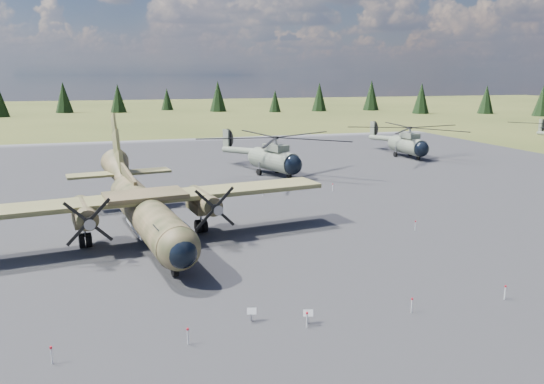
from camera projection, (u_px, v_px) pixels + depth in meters
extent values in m
plane|color=brown|center=(217.00, 249.00, 38.87)|extent=(500.00, 500.00, 0.00)
cube|color=#5D5D62|center=(196.00, 216.00, 48.22)|extent=(120.00, 120.00, 0.04)
cylinder|color=#32381E|center=(147.00, 214.00, 39.82)|extent=(5.28, 18.07, 2.78)
sphere|color=#32381E|center=(179.00, 249.00, 31.91)|extent=(3.08, 3.08, 2.72)
sphere|color=black|center=(181.00, 252.00, 31.44)|extent=(2.26, 2.26, 2.00)
cube|color=black|center=(171.00, 230.00, 33.16)|extent=(2.19, 1.85, 0.55)
cone|color=#32381E|center=(121.00, 175.00, 49.97)|extent=(3.66, 7.13, 4.18)
cube|color=#A7A9AC|center=(145.00, 225.00, 40.95)|extent=(2.71, 6.16, 0.50)
cube|color=#3B3F21|center=(145.00, 198.00, 40.02)|extent=(28.95, 7.41, 0.35)
cube|color=#32381E|center=(145.00, 195.00, 39.97)|extent=(6.40, 4.38, 0.35)
cylinder|color=#32381E|center=(84.00, 212.00, 38.04)|extent=(2.20, 5.32, 1.49)
cube|color=#32381E|center=(84.00, 218.00, 38.88)|extent=(1.95, 3.55, 0.79)
cone|color=gray|center=(89.00, 223.00, 35.18)|extent=(0.87, 0.99, 0.75)
cylinder|color=black|center=(85.00, 240.00, 39.24)|extent=(1.02, 1.20, 1.09)
cylinder|color=#32381E|center=(203.00, 200.00, 41.70)|extent=(2.20, 5.32, 1.49)
cube|color=#32381E|center=(200.00, 206.00, 42.55)|extent=(1.95, 3.55, 0.79)
cone|color=gray|center=(217.00, 209.00, 38.85)|extent=(0.87, 0.99, 0.75)
cylinder|color=black|center=(201.00, 226.00, 42.91)|extent=(1.02, 1.20, 1.09)
cube|color=#32381E|center=(127.00, 175.00, 46.50)|extent=(1.33, 7.46, 1.67)
cube|color=#3B3F21|center=(120.00, 173.00, 50.40)|extent=(9.74, 3.51, 0.22)
cylinder|color=gray|center=(174.00, 258.00, 33.19)|extent=(0.16, 0.16, 0.89)
cylinder|color=black|center=(175.00, 269.00, 33.34)|extent=(0.47, 0.97, 0.93)
cylinder|color=slate|center=(274.00, 160.00, 66.93)|extent=(4.96, 8.04, 2.64)
sphere|color=black|center=(292.00, 165.00, 63.93)|extent=(3.08, 3.08, 2.43)
sphere|color=slate|center=(257.00, 157.00, 69.95)|extent=(3.08, 3.08, 2.43)
cube|color=slate|center=(276.00, 148.00, 66.24)|extent=(2.79, 3.77, 0.79)
cylinder|color=gray|center=(276.00, 141.00, 66.06)|extent=(0.48, 0.48, 1.05)
cylinder|color=slate|center=(241.00, 151.00, 73.00)|extent=(3.76, 8.80, 1.51)
cube|color=slate|center=(226.00, 138.00, 75.86)|extent=(0.70, 1.47, 2.53)
cylinder|color=black|center=(228.00, 138.00, 76.07)|extent=(0.95, 2.61, 2.74)
cylinder|color=black|center=(289.00, 176.00, 64.75)|extent=(0.51, 0.77, 0.72)
cylinder|color=black|center=(259.00, 172.00, 67.46)|extent=(0.57, 0.90, 0.84)
cylinder|color=gray|center=(259.00, 168.00, 67.34)|extent=(0.19, 0.19, 1.53)
cylinder|color=black|center=(277.00, 170.00, 69.08)|extent=(0.57, 0.90, 0.84)
cylinder|color=gray|center=(277.00, 166.00, 68.96)|extent=(0.19, 0.19, 1.53)
cylinder|color=slate|center=(408.00, 146.00, 81.64)|extent=(2.72, 7.30, 2.51)
sphere|color=black|center=(421.00, 149.00, 78.30)|extent=(2.38, 2.38, 2.31)
sphere|color=slate|center=(395.00, 143.00, 84.99)|extent=(2.38, 2.38, 2.31)
cube|color=slate|center=(410.00, 136.00, 80.92)|extent=(1.80, 3.26, 0.75)
cylinder|color=gray|center=(410.00, 131.00, 80.76)|extent=(0.37, 0.37, 1.00)
cylinder|color=slate|center=(383.00, 138.00, 88.40)|extent=(1.09, 8.59, 1.44)
cube|color=slate|center=(373.00, 129.00, 91.62)|extent=(0.26, 1.41, 2.41)
cylinder|color=black|center=(374.00, 128.00, 91.73)|extent=(0.14, 2.61, 2.61)
cylinder|color=black|center=(418.00, 158.00, 79.16)|extent=(0.30, 0.69, 0.68)
cylinder|color=black|center=(395.00, 154.00, 82.65)|extent=(0.32, 0.81, 0.80)
cylinder|color=gray|center=(395.00, 151.00, 82.54)|extent=(0.14, 0.14, 1.46)
cylinder|color=black|center=(410.00, 154.00, 83.49)|extent=(0.32, 0.81, 0.80)
cylinder|color=gray|center=(411.00, 150.00, 83.37)|extent=(0.14, 0.14, 1.46)
cube|color=slate|center=(540.00, 125.00, 99.24)|extent=(0.73, 1.30, 2.28)
cylinder|color=black|center=(542.00, 125.00, 99.20)|extent=(1.05, 2.29, 2.48)
cube|color=gray|center=(251.00, 316.00, 27.44)|extent=(0.11, 0.11, 0.61)
cube|color=silver|center=(252.00, 311.00, 27.33)|extent=(0.52, 0.32, 0.34)
cube|color=gray|center=(308.00, 318.00, 27.19)|extent=(0.11, 0.11, 0.63)
cube|color=silver|center=(308.00, 313.00, 27.07)|extent=(0.54, 0.35, 0.35)
cylinder|color=silver|center=(52.00, 356.00, 23.35)|extent=(0.07, 0.07, 0.80)
cylinder|color=#AF121E|center=(51.00, 348.00, 23.26)|extent=(0.12, 0.12, 0.10)
cylinder|color=silver|center=(188.00, 337.00, 25.04)|extent=(0.07, 0.07, 0.80)
cylinder|color=#AF121E|center=(188.00, 329.00, 24.95)|extent=(0.12, 0.12, 0.10)
cylinder|color=silver|center=(307.00, 320.00, 26.72)|extent=(0.07, 0.07, 0.80)
cylinder|color=#AF121E|center=(307.00, 313.00, 26.64)|extent=(0.12, 0.12, 0.10)
cylinder|color=silver|center=(412.00, 306.00, 28.41)|extent=(0.07, 0.07, 0.80)
cylinder|color=#AF121E|center=(412.00, 299.00, 28.32)|extent=(0.12, 0.12, 0.10)
cylinder|color=silver|center=(505.00, 293.00, 30.10)|extent=(0.07, 0.07, 0.80)
cylinder|color=#AF121E|center=(506.00, 286.00, 30.01)|extent=(0.12, 0.12, 0.10)
cylinder|color=silver|center=(15.00, 208.00, 49.25)|extent=(0.07, 0.07, 0.80)
cylinder|color=#AF121E|center=(14.00, 204.00, 49.16)|extent=(0.12, 0.12, 0.10)
cylinder|color=silver|center=(105.00, 202.00, 51.50)|extent=(0.07, 0.07, 0.80)
cylinder|color=#AF121E|center=(104.00, 198.00, 51.41)|extent=(0.12, 0.12, 0.10)
cylinder|color=silver|center=(187.00, 197.00, 53.75)|extent=(0.07, 0.07, 0.80)
cylinder|color=#AF121E|center=(187.00, 193.00, 53.66)|extent=(0.12, 0.12, 0.10)
cylinder|color=silver|center=(263.00, 192.00, 56.00)|extent=(0.07, 0.07, 0.80)
cylinder|color=#AF121E|center=(263.00, 188.00, 55.91)|extent=(0.12, 0.12, 0.10)
cylinder|color=silver|center=(333.00, 188.00, 58.24)|extent=(0.07, 0.07, 0.80)
cylinder|color=#AF121E|center=(333.00, 184.00, 58.16)|extent=(0.12, 0.12, 0.10)
cylinder|color=silver|center=(415.00, 226.00, 43.42)|extent=(0.07, 0.07, 0.80)
cylinder|color=#AF121E|center=(416.00, 221.00, 43.34)|extent=(0.12, 0.12, 0.10)
cone|color=black|center=(542.00, 100.00, 164.66)|extent=(5.39, 5.39, 9.63)
cone|color=black|center=(486.00, 99.00, 175.36)|extent=(5.18, 5.18, 9.25)
cone|color=black|center=(421.00, 98.00, 175.60)|extent=(5.62, 5.62, 10.03)
cone|color=black|center=(371.00, 95.00, 192.61)|extent=(6.04, 6.04, 10.79)
cone|color=black|center=(319.00, 97.00, 187.84)|extent=(5.59, 5.59, 9.98)
cone|color=black|center=(275.00, 101.00, 182.92)|extent=(4.25, 4.25, 7.59)
cone|color=black|center=(218.00, 96.00, 185.67)|extent=(5.91, 5.91, 10.56)
cone|color=black|center=(167.00, 99.00, 193.62)|extent=(4.39, 4.39, 7.84)
cone|color=black|center=(118.00, 98.00, 180.76)|extent=(5.40, 5.40, 9.64)
cone|color=black|center=(64.00, 97.00, 179.39)|extent=(5.81, 5.81, 10.37)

